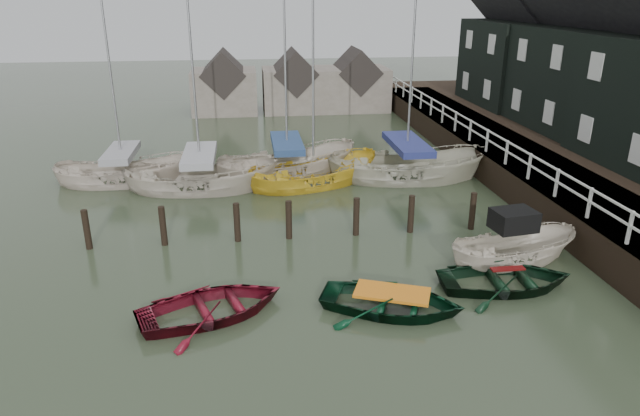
{
  "coord_description": "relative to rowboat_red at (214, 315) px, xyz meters",
  "views": [
    {
      "loc": [
        -2.48,
        -15.45,
        8.19
      ],
      "look_at": [
        -0.2,
        2.2,
        1.4
      ],
      "focal_mm": 32.0,
      "sensor_mm": 36.0,
      "label": 1
    }
  ],
  "objects": [
    {
      "name": "motorboat",
      "position": [
        9.36,
        1.97,
        0.1
      ],
      "size": [
        4.51,
        2.21,
        2.58
      ],
      "rotation": [
        0.0,
        0.0,
        1.71
      ],
      "color": "beige",
      "rests_on": "ground"
    },
    {
      "name": "ground",
      "position": [
        3.63,
        1.86,
        0.0
      ],
      "size": [
        120.0,
        120.0,
        0.0
      ],
      "primitive_type": "plane",
      "color": "#2A3723",
      "rests_on": "ground"
    },
    {
      "name": "sailboat_c",
      "position": [
        3.99,
        10.71,
        0.01
      ],
      "size": [
        6.67,
        4.15,
        10.77
      ],
      "rotation": [
        0.0,
        0.0,
        1.88
      ],
      "color": "gold",
      "rests_on": "ground"
    },
    {
      "name": "pier",
      "position": [
        13.11,
        11.86,
        0.71
      ],
      "size": [
        3.04,
        32.0,
        2.7
      ],
      "color": "black",
      "rests_on": "ground"
    },
    {
      "name": "sailboat_e",
      "position": [
        -4.54,
        12.05,
        0.06
      ],
      "size": [
        6.08,
        2.34,
        9.31
      ],
      "rotation": [
        0.0,
        0.0,
        1.58
      ],
      "color": "beige",
      "rests_on": "ground"
    },
    {
      "name": "sailboat_d",
      "position": [
        8.34,
        10.95,
        0.06
      ],
      "size": [
        7.55,
        3.59,
        12.85
      ],
      "rotation": [
        0.0,
        0.0,
        1.45
      ],
      "color": "#BDB8A1",
      "rests_on": "ground"
    },
    {
      "name": "mooring_pilings",
      "position": [
        2.52,
        4.86,
        0.5
      ],
      "size": [
        13.72,
        0.22,
        1.8
      ],
      "color": "black",
      "rests_on": "ground"
    },
    {
      "name": "far_sheds",
      "position": [
        4.46,
        27.86,
        1.86
      ],
      "size": [
        14.0,
        4.08,
        4.39
      ],
      "color": "#665B51",
      "rests_on": "ground"
    },
    {
      "name": "sailboat_b",
      "position": [
        2.92,
        12.19,
        0.06
      ],
      "size": [
        7.26,
        4.18,
        11.24
      ],
      "rotation": [
        0.0,
        0.0,
        1.82
      ],
      "color": "beige",
      "rests_on": "ground"
    },
    {
      "name": "sailboat_a",
      "position": [
        -0.98,
        10.65,
        0.06
      ],
      "size": [
        6.92,
        3.02,
        11.05
      ],
      "rotation": [
        0.0,
        0.0,
        1.5
      ],
      "color": "beige",
      "rests_on": "ground"
    },
    {
      "name": "land_strip",
      "position": [
        18.63,
        11.86,
        0.0
      ],
      "size": [
        14.0,
        38.0,
        1.5
      ],
      "primitive_type": "cube",
      "color": "black",
      "rests_on": "ground"
    },
    {
      "name": "rowboat_green",
      "position": [
        4.83,
        -0.37,
        0.0
      ],
      "size": [
        4.63,
        4.01,
        0.8
      ],
      "primitive_type": "imported",
      "rotation": [
        0.0,
        0.0,
        1.19
      ],
      "color": "black",
      "rests_on": "ground"
    },
    {
      "name": "rowboat_red",
      "position": [
        0.0,
        0.0,
        0.0
      ],
      "size": [
        4.68,
        3.99,
        0.82
      ],
      "primitive_type": "imported",
      "rotation": [
        0.0,
        0.0,
        1.91
      ],
      "color": "#5D0D1A",
      "rests_on": "ground"
    },
    {
      "name": "quay_houses",
      "position": [
        18.62,
        10.51,
        5.68
      ],
      "size": [
        6.52,
        28.14,
        10.01
      ],
      "color": "black",
      "rests_on": "ground"
    },
    {
      "name": "rowboat_dkgreen",
      "position": [
        8.48,
        0.46,
        0.0
      ],
      "size": [
        4.08,
        3.0,
        0.82
      ],
      "primitive_type": "imported",
      "rotation": [
        0.0,
        0.0,
        1.52
      ],
      "color": "black",
      "rests_on": "ground"
    }
  ]
}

